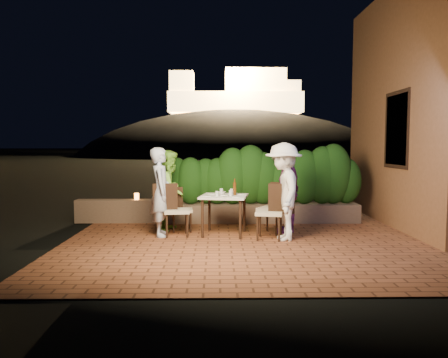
{
  "coord_description": "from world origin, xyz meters",
  "views": [
    {
      "loc": [
        -0.82,
        -7.23,
        1.7
      ],
      "look_at": [
        -0.68,
        1.04,
        1.05
      ],
      "focal_mm": 35.0,
      "sensor_mm": 36.0,
      "label": 1
    }
  ],
  "objects_px": {
    "chair_left_back": "(182,209)",
    "bowl": "(222,193)",
    "diner_green": "(170,190)",
    "chair_left_front": "(177,210)",
    "dining_table": "(224,215)",
    "chair_right_front": "(269,211)",
    "diner_blue": "(161,192)",
    "parapet_lamp": "(137,196)",
    "diner_purple": "(288,192)",
    "chair_right_back": "(272,208)",
    "diner_white": "(284,192)",
    "beer_bottle": "(235,187)"
  },
  "relations": [
    {
      "from": "dining_table",
      "to": "chair_left_front",
      "type": "height_order",
      "value": "chair_left_front"
    },
    {
      "from": "chair_right_front",
      "to": "chair_right_back",
      "type": "height_order",
      "value": "chair_right_front"
    },
    {
      "from": "chair_left_front",
      "to": "diner_green",
      "type": "distance_m",
      "value": 0.67
    },
    {
      "from": "chair_left_back",
      "to": "parapet_lamp",
      "type": "height_order",
      "value": "chair_left_back"
    },
    {
      "from": "chair_left_back",
      "to": "bowl",
      "type": "bearing_deg",
      "value": -10.49
    },
    {
      "from": "beer_bottle",
      "to": "diner_blue",
      "type": "height_order",
      "value": "diner_blue"
    },
    {
      "from": "chair_right_front",
      "to": "bowl",
      "type": "bearing_deg",
      "value": -26.9
    },
    {
      "from": "dining_table",
      "to": "chair_right_back",
      "type": "height_order",
      "value": "chair_right_back"
    },
    {
      "from": "beer_bottle",
      "to": "bowl",
      "type": "distance_m",
      "value": 0.38
    },
    {
      "from": "beer_bottle",
      "to": "chair_left_back",
      "type": "bearing_deg",
      "value": 161.48
    },
    {
      "from": "chair_left_front",
      "to": "diner_white",
      "type": "xyz_separation_m",
      "value": [
        1.94,
        -0.38,
        0.38
      ]
    },
    {
      "from": "beer_bottle",
      "to": "bowl",
      "type": "relative_size",
      "value": 1.99
    },
    {
      "from": "dining_table",
      "to": "chair_left_front",
      "type": "xyz_separation_m",
      "value": [
        -0.89,
        -0.09,
        0.12
      ]
    },
    {
      "from": "dining_table",
      "to": "chair_right_front",
      "type": "height_order",
      "value": "chair_right_front"
    },
    {
      "from": "beer_bottle",
      "to": "chair_right_back",
      "type": "xyz_separation_m",
      "value": [
        0.72,
        0.08,
        -0.41
      ]
    },
    {
      "from": "diner_green",
      "to": "bowl",
      "type": "bearing_deg",
      "value": -88.42
    },
    {
      "from": "chair_right_back",
      "to": "diner_purple",
      "type": "bearing_deg",
      "value": -142.59
    },
    {
      "from": "chair_left_back",
      "to": "chair_right_back",
      "type": "distance_m",
      "value": 1.76
    },
    {
      "from": "diner_blue",
      "to": "parapet_lamp",
      "type": "distance_m",
      "value": 1.63
    },
    {
      "from": "diner_white",
      "to": "diner_purple",
      "type": "xyz_separation_m",
      "value": [
        0.17,
        0.59,
        -0.07
      ]
    },
    {
      "from": "diner_white",
      "to": "parapet_lamp",
      "type": "bearing_deg",
      "value": -122.15
    },
    {
      "from": "chair_right_back",
      "to": "chair_right_front",
      "type": "bearing_deg",
      "value": 110.84
    },
    {
      "from": "beer_bottle",
      "to": "chair_right_back",
      "type": "distance_m",
      "value": 0.83
    },
    {
      "from": "dining_table",
      "to": "diner_blue",
      "type": "xyz_separation_m",
      "value": [
        -1.18,
        -0.08,
        0.45
      ]
    },
    {
      "from": "chair_right_front",
      "to": "diner_white",
      "type": "height_order",
      "value": "diner_white"
    },
    {
      "from": "chair_right_front",
      "to": "chair_right_back",
      "type": "bearing_deg",
      "value": -89.78
    },
    {
      "from": "chair_left_back",
      "to": "chair_right_back",
      "type": "relative_size",
      "value": 0.88
    },
    {
      "from": "diner_green",
      "to": "diner_purple",
      "type": "height_order",
      "value": "diner_purple"
    },
    {
      "from": "chair_right_front",
      "to": "diner_white",
      "type": "bearing_deg",
      "value": 177.94
    },
    {
      "from": "bowl",
      "to": "chair_left_front",
      "type": "xyz_separation_m",
      "value": [
        -0.85,
        -0.37,
        -0.28
      ]
    },
    {
      "from": "diner_blue",
      "to": "diner_green",
      "type": "bearing_deg",
      "value": -17.64
    },
    {
      "from": "chair_left_front",
      "to": "chair_left_back",
      "type": "bearing_deg",
      "value": 74.51
    },
    {
      "from": "beer_bottle",
      "to": "diner_green",
      "type": "bearing_deg",
      "value": 159.8
    },
    {
      "from": "diner_purple",
      "to": "chair_left_back",
      "type": "bearing_deg",
      "value": -66.58
    },
    {
      "from": "bowl",
      "to": "diner_blue",
      "type": "distance_m",
      "value": 1.2
    },
    {
      "from": "chair_left_front",
      "to": "chair_right_front",
      "type": "distance_m",
      "value": 1.73
    },
    {
      "from": "diner_blue",
      "to": "diner_green",
      "type": "xyz_separation_m",
      "value": [
        0.12,
        0.55,
        -0.03
      ]
    },
    {
      "from": "beer_bottle",
      "to": "dining_table",
      "type": "bearing_deg",
      "value": -177.25
    },
    {
      "from": "diner_green",
      "to": "diner_purple",
      "type": "distance_m",
      "value": 2.32
    },
    {
      "from": "bowl",
      "to": "diner_purple",
      "type": "height_order",
      "value": "diner_purple"
    },
    {
      "from": "bowl",
      "to": "diner_green",
      "type": "distance_m",
      "value": 1.04
    },
    {
      "from": "chair_left_back",
      "to": "diner_green",
      "type": "relative_size",
      "value": 0.55
    },
    {
      "from": "diner_green",
      "to": "chair_right_front",
      "type": "bearing_deg",
      "value": -102.97
    },
    {
      "from": "chair_left_back",
      "to": "diner_purple",
      "type": "bearing_deg",
      "value": -11.71
    },
    {
      "from": "diner_green",
      "to": "diner_purple",
      "type": "bearing_deg",
      "value": -86.53
    },
    {
      "from": "beer_bottle",
      "to": "chair_right_front",
      "type": "relative_size",
      "value": 0.31
    },
    {
      "from": "diner_blue",
      "to": "parapet_lamp",
      "type": "height_order",
      "value": "diner_blue"
    },
    {
      "from": "beer_bottle",
      "to": "diner_purple",
      "type": "bearing_deg",
      "value": 5.92
    },
    {
      "from": "dining_table",
      "to": "diner_purple",
      "type": "distance_m",
      "value": 1.3
    },
    {
      "from": "diner_blue",
      "to": "parapet_lamp",
      "type": "xyz_separation_m",
      "value": [
        -0.72,
        1.44,
        -0.26
      ]
    }
  ]
}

